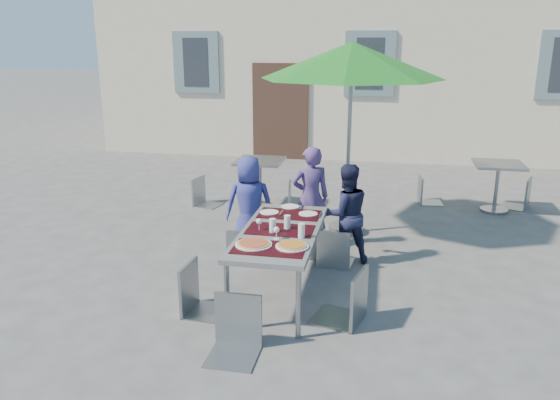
% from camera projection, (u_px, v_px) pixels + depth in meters
% --- Properties ---
extents(ground, '(90.00, 90.00, 0.00)m').
position_uv_depth(ground, '(332.00, 315.00, 5.53)').
color(ground, '#4C4C4F').
rests_on(ground, ground).
extents(dining_table, '(0.80, 1.85, 0.76)m').
position_uv_depth(dining_table, '(280.00, 235.00, 5.80)').
color(dining_table, '#48484E').
rests_on(dining_table, ground).
extents(pizza_near_left, '(0.37, 0.37, 0.03)m').
position_uv_depth(pizza_near_left, '(254.00, 244.00, 5.33)').
color(pizza_near_left, white).
rests_on(pizza_near_left, dining_table).
extents(pizza_near_right, '(0.33, 0.33, 0.03)m').
position_uv_depth(pizza_near_right, '(292.00, 246.00, 5.29)').
color(pizza_near_right, white).
rests_on(pizza_near_right, dining_table).
extents(glassware, '(0.54, 0.39, 0.15)m').
position_uv_depth(glassware, '(283.00, 226.00, 5.66)').
color(glassware, silver).
rests_on(glassware, dining_table).
extents(place_settings, '(0.71, 0.49, 0.01)m').
position_uv_depth(place_settings, '(290.00, 211.00, 6.40)').
color(place_settings, white).
rests_on(place_settings, dining_table).
extents(child_0, '(0.71, 0.57, 1.27)m').
position_uv_depth(child_0, '(249.00, 204.00, 7.09)').
color(child_0, navy).
rests_on(child_0, ground).
extents(child_1, '(0.58, 0.48, 1.38)m').
position_uv_depth(child_1, '(311.00, 197.00, 7.21)').
color(child_1, '#563D7C').
rests_on(child_1, ground).
extents(child_2, '(0.70, 0.56, 1.26)m').
position_uv_depth(child_2, '(346.00, 214.00, 6.71)').
color(child_2, '#1C1E3D').
rests_on(child_2, ground).
extents(chair_0, '(0.39, 0.40, 0.87)m').
position_uv_depth(chair_0, '(243.00, 225.00, 6.68)').
color(chair_0, gray).
rests_on(chair_0, ground).
extents(chair_1, '(0.45, 0.45, 0.93)m').
position_uv_depth(chair_1, '(303.00, 217.00, 6.88)').
color(chair_1, gray).
rests_on(chair_1, ground).
extents(chair_2, '(0.45, 0.46, 0.92)m').
position_uv_depth(chair_2, '(336.00, 225.00, 6.60)').
color(chair_2, '#90989B').
rests_on(chair_2, ground).
extents(chair_3, '(0.47, 0.46, 0.99)m').
position_uv_depth(chair_3, '(197.00, 259.00, 5.45)').
color(chair_3, gray).
rests_on(chair_3, ground).
extents(chair_4, '(0.57, 0.56, 1.04)m').
position_uv_depth(chair_4, '(350.00, 264.00, 5.24)').
color(chair_4, gray).
rests_on(chair_4, ground).
extents(chair_5, '(0.43, 0.44, 0.98)m').
position_uv_depth(chair_5, '(234.00, 292.00, 4.74)').
color(chair_5, gray).
rests_on(chair_5, ground).
extents(patio_umbrella, '(2.49, 2.49, 2.67)m').
position_uv_depth(patio_umbrella, '(352.00, 62.00, 7.26)').
color(patio_umbrella, '#94979B').
rests_on(patio_umbrella, ground).
extents(cafe_table_0, '(0.76, 0.76, 0.81)m').
position_uv_depth(cafe_table_0, '(260.00, 174.00, 8.98)').
color(cafe_table_0, '#94979B').
rests_on(cafe_table_0, ground).
extents(bg_chair_l_0, '(0.48, 0.47, 0.89)m').
position_uv_depth(bg_chair_l_0, '(203.00, 175.00, 9.13)').
color(bg_chair_l_0, '#93979E').
rests_on(bg_chair_l_0, ground).
extents(bg_chair_r_0, '(0.44, 0.44, 0.89)m').
position_uv_depth(bg_chair_r_0, '(284.00, 179.00, 8.85)').
color(bg_chair_r_0, '#939A9E').
rests_on(bg_chair_r_0, ground).
extents(cafe_table_1, '(0.75, 0.75, 0.80)m').
position_uv_depth(cafe_table_1, '(498.00, 177.00, 8.76)').
color(cafe_table_1, '#94979B').
rests_on(cafe_table_1, ground).
extents(bg_chair_l_1, '(0.43, 0.43, 0.88)m').
position_uv_depth(bg_chair_l_1, '(427.00, 174.00, 9.24)').
color(bg_chair_l_1, '#92989D').
rests_on(bg_chair_l_1, ground).
extents(bg_chair_r_1, '(0.56, 0.56, 0.98)m').
position_uv_depth(bg_chair_r_1, '(524.00, 175.00, 8.93)').
color(bg_chair_r_1, gray).
rests_on(bg_chair_r_1, ground).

